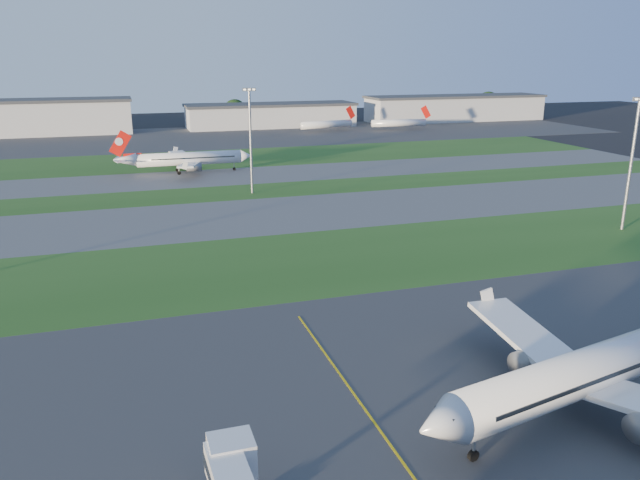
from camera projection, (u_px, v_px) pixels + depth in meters
name	position (u px, v px, depth m)	size (l,w,h in m)	color
ground	(338.00, 458.00, 53.56)	(700.00, 700.00, 0.00)	black
apron_near	(338.00, 458.00, 53.56)	(300.00, 70.00, 0.01)	#333335
grass_strip_a	(232.00, 269.00, 101.05)	(300.00, 34.00, 0.01)	#284F1A
taxiway_a	(205.00, 220.00, 131.19)	(300.00, 32.00, 0.01)	#515154
grass_strip_b	(191.00, 195.00, 154.02)	(300.00, 18.00, 0.01)	#284F1A
taxiway_b	(182.00, 179.00, 174.12)	(300.00, 26.00, 0.01)	#515154
grass_strip_c	(172.00, 161.00, 204.26)	(300.00, 40.00, 0.01)	#284F1A
apron_far	(159.00, 139.00, 259.06)	(400.00, 80.00, 0.01)	#333335
yellow_line	(391.00, 447.00, 55.02)	(0.25, 60.00, 0.02)	gold
airliner_parked	(596.00, 369.00, 59.07)	(41.84, 35.13, 13.21)	white
airliner_taxiing	(188.00, 159.00, 182.78)	(37.33, 31.70, 11.66)	white
mini_jet_near	(327.00, 124.00, 283.06)	(28.30, 8.70, 9.48)	white
mini_jet_far	(399.00, 123.00, 288.89)	(28.60, 6.21, 9.48)	white
light_mast_centre	(250.00, 134.00, 152.37)	(3.20, 0.70, 25.80)	gray
light_mast_east	(632.00, 155.00, 119.60)	(3.20, 0.70, 25.80)	gray
hangar_west	(47.00, 117.00, 271.16)	(71.40, 23.00, 15.20)	#A9ABB1
hangar_east	(271.00, 115.00, 300.90)	(81.60, 23.00, 11.20)	#A9ABB1
hangar_far_east	(455.00, 108.00, 329.79)	(96.90, 23.00, 13.20)	#A9ABB1
tree_mid_west	(108.00, 117.00, 289.01)	(9.90, 9.90, 10.80)	black
tree_mid_east	(235.00, 111.00, 308.98)	(11.55, 11.55, 12.60)	black
tree_east	(376.00, 109.00, 329.22)	(10.45, 10.45, 11.40)	black
tree_far_east	(488.00, 103.00, 352.93)	(12.65, 12.65, 13.80)	black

